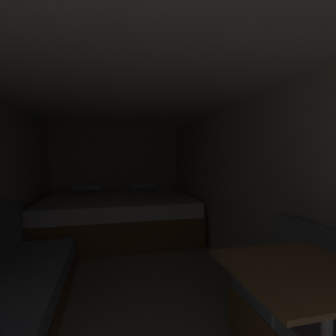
{
  "coord_description": "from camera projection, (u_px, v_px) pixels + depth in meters",
  "views": [
    {
      "loc": [
        -0.17,
        -0.64,
        1.35
      ],
      "look_at": [
        0.54,
        2.28,
        1.22
      ],
      "focal_mm": 26.8,
      "sensor_mm": 36.0,
      "label": 1
    }
  ],
  "objects": [
    {
      "name": "bed",
      "position": [
        118.0,
        216.0,
        4.32
      ],
      "size": [
        2.46,
        1.87,
        0.82
      ],
      "color": "olive",
      "rests_on": "ground"
    },
    {
      "name": "ground_plane",
      "position": [
        125.0,
        287.0,
        2.61
      ],
      "size": [
        7.49,
        7.49,
        0.0
      ],
      "primitive_type": "plane",
      "color": "#B2A893"
    },
    {
      "name": "wall_back",
      "position": [
        116.0,
        174.0,
        5.26
      ],
      "size": [
        2.68,
        0.05,
        1.98
      ],
      "primitive_type": "cube",
      "color": "beige",
      "rests_on": "ground"
    },
    {
      "name": "ceiling_slab",
      "position": [
        124.0,
        92.0,
        2.52
      ],
      "size": [
        2.68,
        5.49,
        0.05
      ],
      "primitive_type": "cube",
      "color": "white",
      "rests_on": "wall_left"
    },
    {
      "name": "dinette_table",
      "position": [
        299.0,
        288.0,
        1.29
      ],
      "size": [
        0.7,
        0.69,
        0.78
      ],
      "color": "#9E7247",
      "rests_on": "ground"
    },
    {
      "name": "wall_right",
      "position": [
        241.0,
        188.0,
        2.88
      ],
      "size": [
        0.05,
        5.49,
        1.98
      ],
      "primitive_type": "cube",
      "color": "beige",
      "rests_on": "ground"
    }
  ]
}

